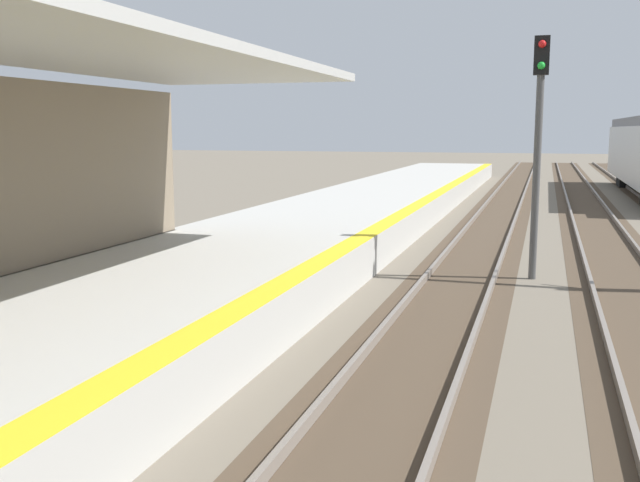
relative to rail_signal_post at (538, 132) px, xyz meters
name	(u,v)px	position (x,y,z in m)	size (l,w,h in m)	color
station_platform	(201,281)	(-5.88, -4.32, -2.74)	(5.00, 80.00, 0.91)	#B7B5AD
track_pair_nearest_platform	(462,275)	(-1.49, -0.32, -3.14)	(2.34, 120.00, 0.16)	#4C3D2D
track_pair_middle	(627,285)	(1.91, -0.32, -3.14)	(2.34, 120.00, 0.16)	#4C3D2D
rail_signal_post	(538,132)	(0.00, 0.00, 0.00)	(0.32, 0.34, 5.20)	#4C4C4C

